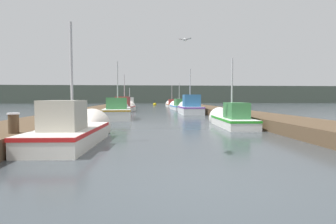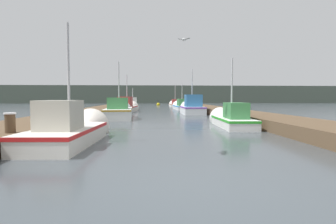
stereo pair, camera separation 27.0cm
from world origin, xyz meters
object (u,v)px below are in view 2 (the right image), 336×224
at_px(mooring_piling_0, 10,132).
at_px(fishing_boat_2, 119,111).
at_px(seagull_1, 184,39).
at_px(fishing_boat_1, 230,119).
at_px(fishing_boat_7, 175,104).
at_px(mooring_piling_2, 123,104).
at_px(fishing_boat_5, 182,106).
at_px(fishing_boat_4, 127,107).
at_px(fishing_boat_0, 72,130).
at_px(mooring_piling_1, 182,102).
at_px(channel_buoy, 158,104).
at_px(fishing_boat_6, 133,105).
at_px(fishing_boat_3, 192,108).

bearing_deg(mooring_piling_0, fishing_boat_2, 82.84).
bearing_deg(seagull_1, fishing_boat_1, -130.39).
bearing_deg(fishing_boat_7, mooring_piling_2, -130.62).
bearing_deg(fishing_boat_5, seagull_1, -98.87).
distance_m(fishing_boat_4, fishing_boat_5, 7.77).
xyz_separation_m(fishing_boat_0, mooring_piling_1, (7.30, 32.59, 0.28)).
bearing_deg(fishing_boat_0, fishing_boat_2, 91.68).
bearing_deg(fishing_boat_1, fishing_boat_2, 138.76).
height_order(mooring_piling_0, channel_buoy, mooring_piling_0).
bearing_deg(fishing_boat_5, fishing_boat_0, -107.43).
relative_size(fishing_boat_4, fishing_boat_5, 1.01).
distance_m(channel_buoy, seagull_1, 36.58).
distance_m(fishing_boat_1, seagull_1, 4.60).
distance_m(fishing_boat_5, fishing_boat_6, 7.75).
bearing_deg(fishing_boat_0, fishing_boat_4, 92.87).
xyz_separation_m(fishing_boat_4, fishing_boat_7, (6.19, 14.33, -0.13)).
bearing_deg(channel_buoy, fishing_boat_5, -81.42).
height_order(fishing_boat_2, fishing_boat_4, fishing_boat_2).
relative_size(mooring_piling_1, seagull_1, 2.42).
distance_m(mooring_piling_2, channel_buoy, 15.93).
relative_size(mooring_piling_1, mooring_piling_2, 1.03).
height_order(fishing_boat_4, seagull_1, seagull_1).
bearing_deg(fishing_boat_1, fishing_boat_7, 92.52).
relative_size(fishing_boat_7, mooring_piling_2, 4.51).
relative_size(fishing_boat_4, channel_buoy, 5.52).
bearing_deg(fishing_boat_6, fishing_boat_1, -79.12).
bearing_deg(fishing_boat_6, mooring_piling_0, -96.95).
distance_m(fishing_boat_4, channel_buoy, 21.21).
bearing_deg(seagull_1, fishing_boat_0, 61.66).
height_order(fishing_boat_1, mooring_piling_2, fishing_boat_1).
height_order(fishing_boat_3, fishing_boat_4, fishing_boat_3).
distance_m(fishing_boat_5, channel_buoy, 16.33).
height_order(fishing_boat_0, fishing_boat_5, fishing_boat_0).
distance_m(fishing_boat_3, mooring_piling_2, 12.39).
bearing_deg(fishing_boat_6, fishing_boat_4, -93.96).
height_order(fishing_boat_6, mooring_piling_0, fishing_boat_6).
xyz_separation_m(fishing_boat_1, mooring_piling_0, (-7.71, -5.79, 0.16)).
xyz_separation_m(fishing_boat_0, fishing_boat_3, (6.06, 14.26, 0.14)).
bearing_deg(mooring_piling_0, fishing_boat_7, 77.73).
xyz_separation_m(fishing_boat_2, seagull_1, (3.73, -7.15, 3.53)).
bearing_deg(fishing_boat_7, mooring_piling_1, -23.56).
height_order(fishing_boat_5, mooring_piling_1, fishing_boat_5).
bearing_deg(mooring_piling_0, mooring_piling_1, 75.91).
height_order(fishing_boat_5, channel_buoy, fishing_boat_5).
xyz_separation_m(fishing_boat_0, channel_buoy, (3.79, 39.58, -0.22)).
distance_m(fishing_boat_1, mooring_piling_0, 9.65).
relative_size(fishing_boat_2, channel_buoy, 5.50).
bearing_deg(fishing_boat_4, fishing_boat_5, 42.17).
bearing_deg(fishing_boat_1, fishing_boat_0, -143.47).
xyz_separation_m(fishing_boat_2, mooring_piling_2, (-1.30, 14.06, 0.18)).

